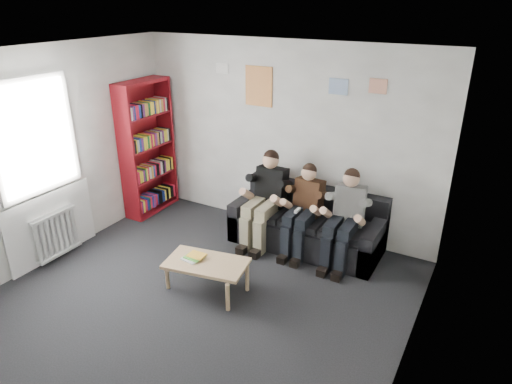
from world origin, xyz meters
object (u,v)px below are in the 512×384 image
bookshelf (148,148)px  person_right (344,219)px  sofa (307,226)px  coffee_table (206,265)px  person_left (265,200)px  person_middle (303,211)px

bookshelf → person_right: bookshelf is taller
sofa → coffee_table: bearing=-111.3°
bookshelf → person_right: bearing=-1.6°
bookshelf → sofa: bearing=2.4°
person_left → person_middle: person_left is taller
person_left → person_right: size_ratio=1.04×
person_left → person_middle: size_ratio=1.07×
sofa → person_middle: person_middle is taller
sofa → person_right: bearing=-18.5°
person_right → sofa: bearing=153.5°
bookshelf → person_right: size_ratio=1.67×
bookshelf → person_left: bookshelf is taller
bookshelf → person_left: 2.11m
sofa → person_right: size_ratio=1.64×
bookshelf → person_left: (2.07, -0.04, -0.40)m
sofa → person_middle: (0.00, -0.19, 0.32)m
person_left → person_middle: (0.57, 0.00, -0.03)m
sofa → bookshelf: bearing=-176.6°
coffee_table → person_middle: person_middle is taller
coffee_table → bookshelf: bearing=145.7°
bookshelf → coffee_table: bookshelf is taller
sofa → person_left: person_left is taller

